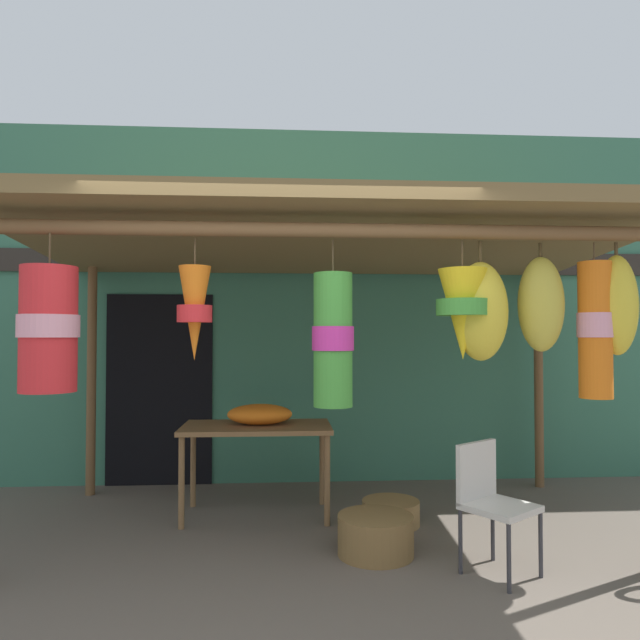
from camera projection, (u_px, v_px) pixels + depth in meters
ground_plane at (284, 573)px, 3.74m from camera, size 30.00×30.00×0.00m
shop_facade at (283, 305)px, 6.23m from camera, size 12.30×0.29×3.80m
market_stall_canopy at (340, 260)px, 4.56m from camera, size 5.05×2.54×2.54m
display_table at (257, 435)px, 4.96m from camera, size 1.29×0.70×0.78m
flower_heap_on_table at (261, 414)px, 4.99m from camera, size 0.57×0.40×0.18m
folding_chair at (490, 495)px, 3.78m from camera, size 0.56×0.56×0.84m
wicker_basket_by_table at (376, 535)px, 4.06m from camera, size 0.54×0.54×0.28m
wicker_basket_spare at (391, 512)px, 4.70m from camera, size 0.47×0.47×0.20m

